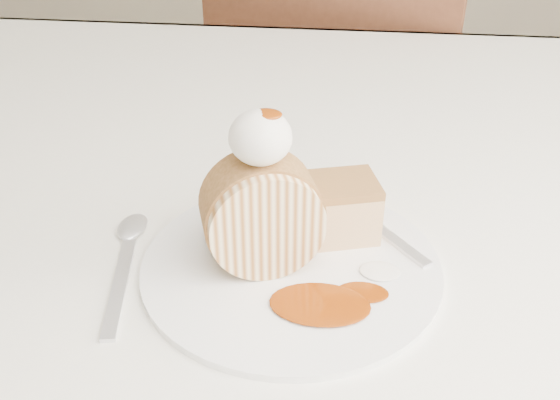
# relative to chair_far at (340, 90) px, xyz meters

# --- Properties ---
(table) EXTENTS (1.40, 0.90, 0.75)m
(table) POSITION_rel_chair_far_xyz_m (0.03, -0.64, 0.09)
(table) COLOR white
(table) RESTS_ON ground
(chair_far) EXTENTS (0.57, 0.57, 0.99)m
(chair_far) POSITION_rel_chair_far_xyz_m (0.00, 0.00, 0.00)
(chair_far) COLOR brown
(chair_far) RESTS_ON ground
(plate) EXTENTS (0.29, 0.29, 0.01)m
(plate) POSITION_rel_chair_far_xyz_m (-0.02, -0.83, 0.19)
(plate) COLOR white
(plate) RESTS_ON table
(roulade_slice) EXTENTS (0.10, 0.07, 0.09)m
(roulade_slice) POSITION_rel_chair_far_xyz_m (-0.04, -0.83, 0.23)
(roulade_slice) COLOR #FBE1AE
(roulade_slice) RESTS_ON plate
(cake_chunk) EXTENTS (0.06, 0.06, 0.04)m
(cake_chunk) POSITION_rel_chair_far_xyz_m (0.02, -0.79, 0.21)
(cake_chunk) COLOR #A36C3D
(cake_chunk) RESTS_ON plate
(whipped_cream) EXTENTS (0.05, 0.05, 0.04)m
(whipped_cream) POSITION_rel_chair_far_xyz_m (-0.04, -0.83, 0.30)
(whipped_cream) COLOR white
(whipped_cream) RESTS_ON roulade_slice
(caramel_drizzle) EXTENTS (0.02, 0.02, 0.01)m
(caramel_drizzle) POSITION_rel_chair_far_xyz_m (-0.04, -0.83, 0.32)
(caramel_drizzle) COLOR #7B2D05
(caramel_drizzle) RESTS_ON whipped_cream
(caramel_pool) EXTENTS (0.08, 0.07, 0.00)m
(caramel_pool) POSITION_rel_chair_far_xyz_m (0.01, -0.88, 0.19)
(caramel_pool) COLOR #7B2D05
(caramel_pool) RESTS_ON plate
(fork) EXTENTS (0.10, 0.12, 0.00)m
(fork) POSITION_rel_chair_far_xyz_m (0.06, -0.79, 0.19)
(fork) COLOR silver
(fork) RESTS_ON plate
(spoon) EXTENTS (0.05, 0.15, 0.00)m
(spoon) POSITION_rel_chair_far_xyz_m (-0.15, -0.87, 0.19)
(spoon) COLOR silver
(spoon) RESTS_ON table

